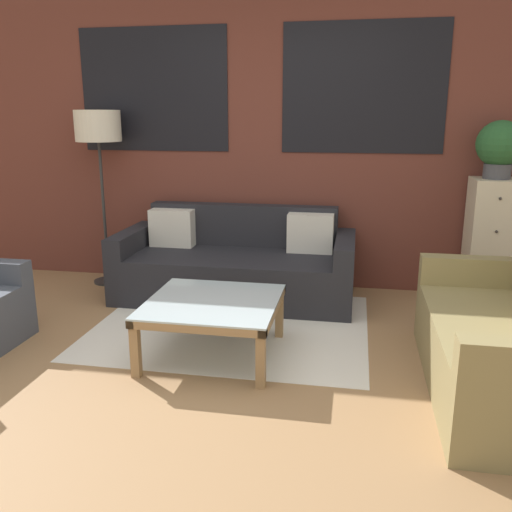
{
  "coord_description": "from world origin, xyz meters",
  "views": [
    {
      "loc": [
        0.93,
        -2.56,
        1.58
      ],
      "look_at": [
        0.21,
        1.31,
        0.55
      ],
      "focal_mm": 38.0,
      "sensor_mm": 36.0,
      "label": 1
    }
  ],
  "objects_px": {
    "floor_lamp": "(98,133)",
    "potted_plant": "(500,146)",
    "couch_dark": "(236,266)",
    "drawer_cabinet": "(489,242)",
    "coffee_table": "(213,309)"
  },
  "relations": [
    {
      "from": "coffee_table",
      "to": "drawer_cabinet",
      "type": "xyz_separation_m",
      "value": [
        2.02,
        1.45,
        0.2
      ]
    },
    {
      "from": "couch_dark",
      "to": "potted_plant",
      "type": "relative_size",
      "value": 4.38
    },
    {
      "from": "drawer_cabinet",
      "to": "potted_plant",
      "type": "distance_m",
      "value": 0.8
    },
    {
      "from": "coffee_table",
      "to": "floor_lamp",
      "type": "bearing_deg",
      "value": 135.21
    },
    {
      "from": "couch_dark",
      "to": "coffee_table",
      "type": "height_order",
      "value": "couch_dark"
    },
    {
      "from": "couch_dark",
      "to": "drawer_cabinet",
      "type": "distance_m",
      "value": 2.16
    },
    {
      "from": "couch_dark",
      "to": "coffee_table",
      "type": "distance_m",
      "value": 1.24
    },
    {
      "from": "drawer_cabinet",
      "to": "coffee_table",
      "type": "bearing_deg",
      "value": -144.36
    },
    {
      "from": "drawer_cabinet",
      "to": "floor_lamp",
      "type": "bearing_deg",
      "value": -179.53
    },
    {
      "from": "potted_plant",
      "to": "floor_lamp",
      "type": "bearing_deg",
      "value": -179.53
    },
    {
      "from": "couch_dark",
      "to": "potted_plant",
      "type": "distance_m",
      "value": 2.39
    },
    {
      "from": "floor_lamp",
      "to": "potted_plant",
      "type": "distance_m",
      "value": 3.46
    },
    {
      "from": "floor_lamp",
      "to": "potted_plant",
      "type": "xyz_separation_m",
      "value": [
        3.46,
        0.03,
        -0.09
      ]
    },
    {
      "from": "coffee_table",
      "to": "drawer_cabinet",
      "type": "relative_size",
      "value": 0.8
    },
    {
      "from": "drawer_cabinet",
      "to": "potted_plant",
      "type": "height_order",
      "value": "potted_plant"
    }
  ]
}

